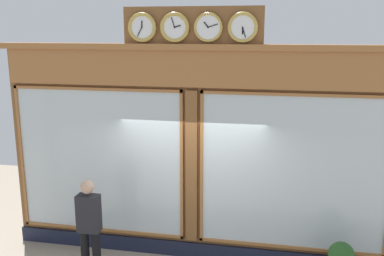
# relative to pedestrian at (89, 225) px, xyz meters

# --- Properties ---
(shop_facade) EXTENTS (6.84, 0.42, 4.38)m
(shop_facade) POSITION_rel_pedestrian_xyz_m (-1.50, -1.10, 1.00)
(shop_facade) COLOR brown
(shop_facade) RESTS_ON ground_plane
(pedestrian) EXTENTS (0.36, 0.22, 1.69)m
(pedestrian) POSITION_rel_pedestrian_xyz_m (0.00, 0.00, 0.00)
(pedestrian) COLOR black
(pedestrian) RESTS_ON ground_plane
(planter_shrub) EXTENTS (0.39, 0.39, 0.39)m
(planter_shrub) POSITION_rel_pedestrian_xyz_m (-3.96, -0.30, -0.27)
(planter_shrub) COLOR #285623
(planter_shrub) RESTS_ON planter_box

